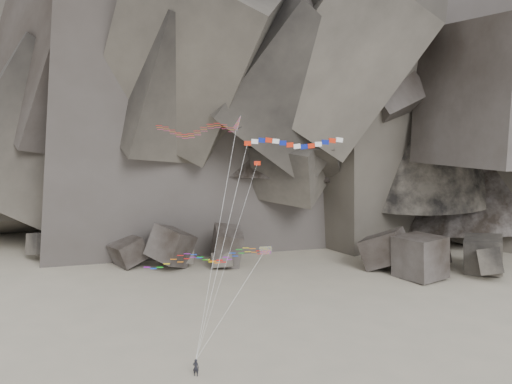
# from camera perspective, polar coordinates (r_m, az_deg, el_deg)

# --- Properties ---
(ground) EXTENTS (260.00, 260.00, 0.00)m
(ground) POSITION_cam_1_polar(r_m,az_deg,el_deg) (60.52, -4.53, -16.18)
(ground) COLOR #9D937F
(ground) RESTS_ON ground
(headland) EXTENTS (110.00, 70.00, 84.00)m
(headland) POSITION_cam_1_polar(r_m,az_deg,el_deg) (125.97, 0.74, 15.85)
(headland) COLOR #524C43
(headland) RESTS_ON ground
(boulder_field) EXTENTS (78.64, 14.15, 7.55)m
(boulder_field) POSITION_cam_1_polar(r_m,az_deg,el_deg) (90.81, 5.84, -6.31)
(boulder_field) COLOR #47423F
(boulder_field) RESTS_ON ground
(kite_flyer) EXTENTS (0.72, 0.53, 1.92)m
(kite_flyer) POSITION_cam_1_polar(r_m,az_deg,el_deg) (56.55, -6.04, -16.94)
(kite_flyer) COLOR black
(kite_flyer) RESTS_ON ground
(delta_kite) EXTENTS (10.07, 9.25, 22.98)m
(delta_kite) POSITION_cam_1_polar(r_m,az_deg,el_deg) (60.20, -6.42, 6.24)
(delta_kite) COLOR red
(delta_kite) RESTS_ON ground
(banner_kite) EXTENTS (13.69, 5.35, 20.82)m
(banner_kite) POSITION_cam_1_polar(r_m,az_deg,el_deg) (54.74, 3.69, 4.82)
(banner_kite) COLOR red
(banner_kite) RESTS_ON ground
(parafoil_kite) EXTENTS (12.95, 4.51, 10.17)m
(parafoil_kite) POSITION_cam_1_polar(r_m,az_deg,el_deg) (56.63, -5.47, -6.55)
(parafoil_kite) COLOR #D6D70B
(parafoil_kite) RESTS_ON ground
(pennant_kite) EXTENTS (5.69, 5.58, 18.42)m
(pennant_kite) POSITION_cam_1_polar(r_m,az_deg,el_deg) (55.76, -0.88, -0.18)
(pennant_kite) COLOR red
(pennant_kite) RESTS_ON ground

